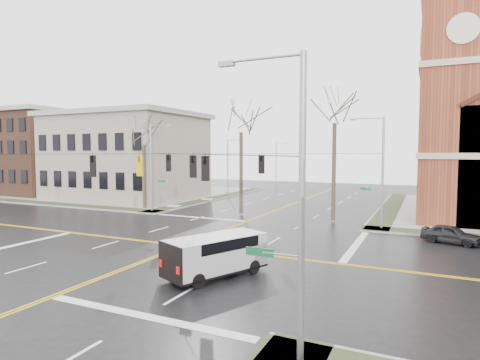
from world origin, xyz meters
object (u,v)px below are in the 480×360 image
at_px(signal_pole_ne, 380,169).
at_px(signal_pole_nw, 152,165).
at_px(streetlight_north_a, 229,165).
at_px(tree_nw_near, 241,127).
at_px(streetlight_north_b, 277,162).
at_px(cargo_van, 219,252).
at_px(signal_pole_se, 296,200).
at_px(tree_nw_far, 143,141).
at_px(parked_car_a, 451,234).
at_px(tree_ne, 335,117).

height_order(signal_pole_ne, signal_pole_nw, same).
height_order(streetlight_north_a, tree_nw_near, tree_nw_near).
relative_size(streetlight_north_b, cargo_van, 1.39).
bearing_deg(signal_pole_se, tree_nw_near, 118.03).
relative_size(signal_pole_nw, tree_nw_far, 0.86).
bearing_deg(tree_nw_far, cargo_van, -43.18).
height_order(parked_car_a, tree_ne, tree_ne).
bearing_deg(streetlight_north_a, signal_pole_nw, -92.32).
bearing_deg(tree_nw_near, streetlight_north_b, 103.97).
height_order(streetlight_north_b, tree_ne, tree_ne).
height_order(streetlight_north_b, tree_nw_near, tree_nw_near).
bearing_deg(streetlight_north_a, streetlight_north_b, 90.00).
distance_m(streetlight_north_a, tree_nw_near, 17.12).
relative_size(cargo_van, tree_nw_near, 0.47).
height_order(signal_pole_ne, tree_nw_far, tree_nw_far).
relative_size(tree_nw_far, tree_ne, 0.79).
xyz_separation_m(cargo_van, tree_nw_near, (-7.36, 18.52, 7.61)).
bearing_deg(tree_nw_far, streetlight_north_a, 79.67).
xyz_separation_m(signal_pole_nw, cargo_van, (16.53, -16.23, -3.74)).
height_order(signal_pole_se, tree_nw_far, tree_nw_far).
distance_m(parked_car_a, tree_ne, 13.80).
bearing_deg(streetlight_north_a, cargo_van, -64.14).
bearing_deg(signal_pole_ne, tree_nw_near, 170.35).
height_order(signal_pole_se, streetlight_north_b, signal_pole_se).
xyz_separation_m(cargo_van, tree_nw_far, (-18.64, 17.49, 6.33)).
height_order(parked_car_a, tree_nw_far, tree_nw_far).
distance_m(signal_pole_ne, signal_pole_nw, 22.64).
xyz_separation_m(streetlight_north_a, tree_nw_near, (8.51, -14.21, 4.36)).
bearing_deg(streetlight_north_a, tree_nw_far, -100.33).
xyz_separation_m(signal_pole_nw, tree_ne, (18.45, 2.19, 4.53)).
relative_size(tree_nw_near, tree_ne, 0.93).
distance_m(tree_nw_far, tree_nw_near, 11.40).
bearing_deg(cargo_van, signal_pole_ne, 93.88).
bearing_deg(tree_ne, signal_pole_nw, -173.23).
distance_m(streetlight_north_b, parked_car_a, 48.03).
relative_size(signal_pole_nw, parked_car_a, 2.38).
bearing_deg(signal_pole_nw, cargo_van, -44.47).
bearing_deg(streetlight_north_a, tree_ne, -38.83).
relative_size(streetlight_north_b, tree_nw_near, 0.66).
xyz_separation_m(parked_car_a, tree_nw_far, (-29.78, 4.29, 6.90)).
relative_size(signal_pole_nw, streetlight_north_a, 1.12).
relative_size(signal_pole_ne, signal_pole_nw, 1.00).
distance_m(signal_pole_se, tree_ne, 25.94).
relative_size(streetlight_north_a, tree_ne, 0.61).
xyz_separation_m(signal_pole_se, cargo_van, (-6.11, 6.77, -3.74)).
bearing_deg(cargo_van, streetlight_north_b, 131.25).
distance_m(signal_pole_nw, tree_nw_far, 3.57).
bearing_deg(streetlight_north_b, tree_nw_near, -76.03).
relative_size(parked_car_a, tree_ne, 0.29).
distance_m(tree_nw_far, tree_ne, 20.67).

